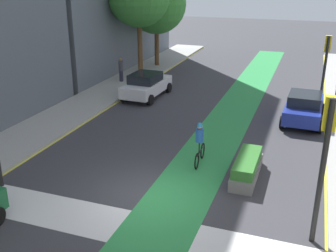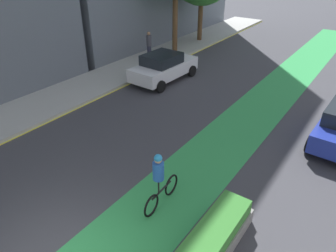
% 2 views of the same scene
% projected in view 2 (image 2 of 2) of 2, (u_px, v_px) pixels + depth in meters
% --- Properties ---
extents(car_white_left_far, '(2.15, 4.26, 1.57)m').
position_uv_depth(car_white_left_far, '(164.00, 67.00, 17.61)').
color(car_white_left_far, silver).
rests_on(car_white_left_far, ground_plane).
extents(cyclist_in_lane, '(0.32, 1.73, 1.86)m').
position_uv_depth(cyclist_in_lane, '(160.00, 180.00, 8.86)').
color(cyclist_in_lane, black).
rests_on(cyclist_in_lane, ground_plane).
extents(pedestrian_sidewalk_left_a, '(0.34, 0.34, 1.69)m').
position_uv_depth(pedestrian_sidewalk_left_a, '(149.00, 44.00, 20.82)').
color(pedestrian_sidewalk_left_a, '#262638').
rests_on(pedestrian_sidewalk_left_a, sidewalk_left).
extents(median_planter, '(0.88, 2.85, 0.85)m').
position_uv_depth(median_planter, '(215.00, 238.00, 7.80)').
color(median_planter, slate).
rests_on(median_planter, ground_plane).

